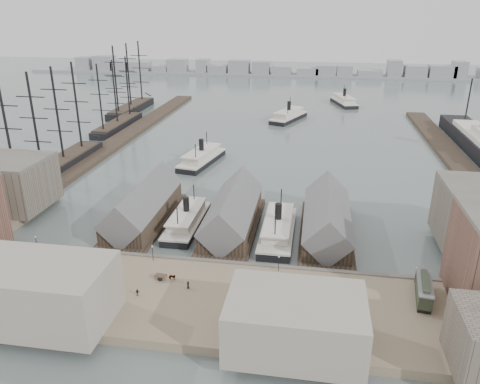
% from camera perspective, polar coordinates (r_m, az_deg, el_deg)
% --- Properties ---
extents(ground, '(900.00, 900.00, 0.00)m').
position_cam_1_polar(ground, '(117.94, -2.38, -8.06)').
color(ground, '#505C5B').
rests_on(ground, ground).
extents(quay, '(180.00, 30.00, 2.00)m').
position_cam_1_polar(quay, '(100.93, -4.72, -13.11)').
color(quay, '#7C6B53').
rests_on(quay, ground).
extents(seawall, '(180.00, 1.20, 2.30)m').
position_cam_1_polar(seawall, '(112.97, -2.92, -8.84)').
color(seawall, '#59544C').
rests_on(seawall, ground).
extents(west_wharf, '(10.00, 220.00, 1.60)m').
position_cam_1_polar(west_wharf, '(226.65, -14.34, 6.28)').
color(west_wharf, '#2D231C').
rests_on(west_wharf, ground).
extents(east_wharf, '(10.00, 180.00, 1.60)m').
position_cam_1_polar(east_wharf, '(206.64, 24.85, 3.44)').
color(east_wharf, '#2D231C').
rests_on(east_wharf, ground).
extents(ferry_shed_west, '(14.00, 42.00, 12.60)m').
position_cam_1_polar(ferry_shed_west, '(137.25, -11.68, -1.88)').
color(ferry_shed_west, '#2D231C').
rests_on(ferry_shed_west, ground).
extents(ferry_shed_center, '(14.00, 42.00, 12.60)m').
position_cam_1_polar(ferry_shed_center, '(130.59, -0.93, -2.66)').
color(ferry_shed_center, '#2D231C').
rests_on(ferry_shed_center, ground).
extents(ferry_shed_east, '(14.00, 42.00, 12.60)m').
position_cam_1_polar(ferry_shed_east, '(128.92, 10.54, -3.38)').
color(ferry_shed_east, '#2D231C').
rests_on(ferry_shed_east, ground).
extents(warehouse_west_back, '(26.00, 20.00, 14.00)m').
position_cam_1_polar(warehouse_west_back, '(157.33, -26.84, 0.94)').
color(warehouse_west_back, '#60564C').
rests_on(warehouse_west_back, west_land).
extents(street_bldg_center, '(24.00, 16.00, 10.00)m').
position_cam_1_polar(street_bldg_center, '(85.44, 6.78, -15.55)').
color(street_bldg_center, gray).
rests_on(street_bldg_center, quay).
extents(street_bldg_west, '(30.00, 16.00, 12.00)m').
position_cam_1_polar(street_bldg_west, '(99.15, -24.03, -11.04)').
color(street_bldg_west, gray).
rests_on(street_bldg_west, quay).
extents(lamp_post_far_w, '(0.44, 0.44, 3.92)m').
position_cam_1_polar(lamp_post_far_w, '(126.38, -23.61, -5.45)').
color(lamp_post_far_w, black).
rests_on(lamp_post_far_w, quay).
extents(lamp_post_near_w, '(0.44, 0.44, 3.92)m').
position_cam_1_polar(lamp_post_near_w, '(113.54, -10.63, -6.98)').
color(lamp_post_near_w, black).
rests_on(lamp_post_near_w, quay).
extents(lamp_post_near_e, '(0.44, 0.44, 3.92)m').
position_cam_1_polar(lamp_post_near_e, '(107.76, 4.74, -8.32)').
color(lamp_post_near_e, black).
rests_on(lamp_post_near_e, quay).
extents(lamp_post_far_e, '(0.44, 0.44, 3.92)m').
position_cam_1_polar(lamp_post_far_e, '(110.15, 20.69, -9.09)').
color(lamp_post_far_e, black).
rests_on(lamp_post_far_e, quay).
extents(far_shore, '(500.00, 40.00, 15.72)m').
position_cam_1_polar(far_shore, '(438.34, 6.37, 14.43)').
color(far_shore, gray).
rests_on(far_shore, ground).
extents(ferry_docked_west, '(8.04, 26.80, 9.57)m').
position_cam_1_polar(ferry_docked_west, '(133.59, -6.50, -3.35)').
color(ferry_docked_west, black).
rests_on(ferry_docked_west, ground).
extents(ferry_docked_east, '(8.64, 28.79, 10.28)m').
position_cam_1_polar(ferry_docked_east, '(127.62, 4.63, -4.45)').
color(ferry_docked_east, black).
rests_on(ferry_docked_east, ground).
extents(ferry_open_near, '(14.37, 30.75, 10.57)m').
position_cam_1_polar(ferry_open_near, '(187.34, -4.69, 4.23)').
color(ferry_open_near, black).
rests_on(ferry_open_near, ground).
extents(ferry_open_mid, '(19.91, 32.31, 11.09)m').
position_cam_1_polar(ferry_open_mid, '(261.52, 5.95, 9.25)').
color(ferry_open_mid, black).
rests_on(ferry_open_mid, ground).
extents(ferry_open_far, '(17.20, 31.62, 10.82)m').
position_cam_1_polar(ferry_open_far, '(310.10, 12.56, 10.81)').
color(ferry_open_far, black).
rests_on(ferry_open_far, ground).
extents(sailing_ship_near, '(9.35, 64.39, 38.43)m').
position_cam_1_polar(sailing_ship_near, '(188.04, -21.75, 2.90)').
color(sailing_ship_near, black).
rests_on(sailing_ship_near, ground).
extents(sailing_ship_mid, '(8.33, 48.13, 34.25)m').
position_cam_1_polar(sailing_ship_mid, '(249.96, -14.68, 8.05)').
color(sailing_ship_mid, black).
rests_on(sailing_ship_mid, ground).
extents(sailing_ship_far, '(9.52, 52.92, 39.16)m').
position_cam_1_polar(sailing_ship_far, '(288.58, -13.12, 10.03)').
color(sailing_ship_far, black).
rests_on(sailing_ship_far, ground).
extents(tram, '(4.39, 11.58, 4.02)m').
position_cam_1_polar(tram, '(105.32, 21.50, -11.13)').
color(tram, black).
rests_on(tram, quay).
extents(horse_cart_left, '(4.77, 3.18, 1.58)m').
position_cam_1_polar(horse_cart_left, '(124.80, -25.26, -7.07)').
color(horse_cart_left, black).
rests_on(horse_cart_left, quay).
extents(horse_cart_center, '(4.84, 1.69, 1.47)m').
position_cam_1_polar(horse_cart_center, '(106.33, -8.78, -10.19)').
color(horse_cart_center, black).
rests_on(horse_cart_center, quay).
extents(horse_cart_right, '(4.79, 2.36, 1.60)m').
position_cam_1_polar(horse_cart_right, '(98.70, 3.99, -12.71)').
color(horse_cart_right, black).
rests_on(horse_cart_right, quay).
extents(pedestrian_0, '(0.48, 0.63, 1.61)m').
position_cam_1_polar(pedestrian_0, '(130.23, -26.42, -6.08)').
color(pedestrian_0, black).
rests_on(pedestrian_0, quay).
extents(pedestrian_2, '(0.78, 1.15, 1.65)m').
position_cam_1_polar(pedestrian_2, '(117.86, -17.88, -7.64)').
color(pedestrian_2, black).
rests_on(pedestrian_2, quay).
extents(pedestrian_3, '(1.00, 0.54, 1.62)m').
position_cam_1_polar(pedestrian_3, '(102.29, -12.40, -11.87)').
color(pedestrian_3, black).
rests_on(pedestrian_3, quay).
extents(pedestrian_4, '(0.54, 0.83, 1.68)m').
position_cam_1_polar(pedestrian_4, '(102.92, -6.36, -11.19)').
color(pedestrian_4, black).
rests_on(pedestrian_4, quay).
extents(pedestrian_5, '(0.63, 0.72, 1.66)m').
position_cam_1_polar(pedestrian_5, '(94.82, 3.11, -14.29)').
color(pedestrian_5, black).
rests_on(pedestrian_5, quay).
extents(pedestrian_6, '(0.83, 0.65, 1.71)m').
position_cam_1_polar(pedestrian_6, '(104.01, 7.38, -10.85)').
color(pedestrian_6, black).
rests_on(pedestrian_6, quay).
extents(pedestrian_7, '(1.27, 0.98, 1.74)m').
position_cam_1_polar(pedestrian_7, '(94.93, 13.39, -14.87)').
color(pedestrian_7, black).
rests_on(pedestrian_7, quay).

